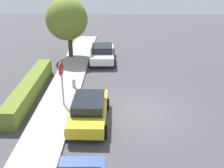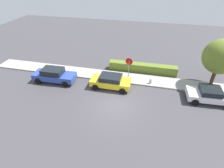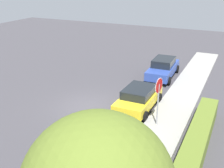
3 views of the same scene
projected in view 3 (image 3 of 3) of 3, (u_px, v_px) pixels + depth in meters
ground_plane at (90, 107)px, 17.43m from camera, size 60.00×60.00×0.00m
sidewalk_curb at (166, 122)px, 15.47m from camera, size 32.00×2.15×0.14m
stop_sign at (158, 94)px, 14.49m from camera, size 0.82×0.14×2.78m
parked_car_yellow at (139, 98)px, 16.93m from camera, size 4.12×2.00×1.39m
parked_car_blue at (163, 68)px, 22.31m from camera, size 4.61×2.05×1.52m
fire_hydrant at (137, 142)px, 13.09m from camera, size 0.30×0.22×0.72m
front_yard_hedge at (197, 141)px, 12.93m from camera, size 7.98×0.93×1.03m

